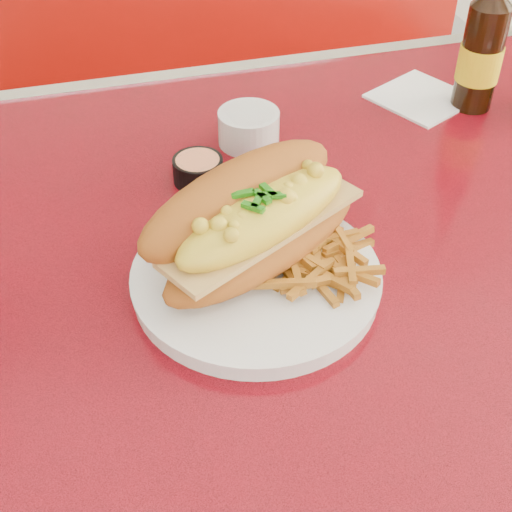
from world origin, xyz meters
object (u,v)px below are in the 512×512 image
object	(u,v)px
sauce_cup_left	(198,169)
dinner_plate	(256,278)
diner_table	(391,309)
fork	(310,255)
beer_bottle	(483,48)
mac_hoagie	(255,219)
gravy_ramekin	(249,127)
booth_bench_far	(239,172)

from	to	relation	value
sauce_cup_left	dinner_plate	bearing A→B (deg)	-84.88
diner_table	fork	world-z (taller)	fork
sauce_cup_left	beer_bottle	distance (m)	0.42
mac_hoagie	sauce_cup_left	xyz separation A→B (m)	(-0.02, 0.17, -0.05)
fork	gravy_ramekin	world-z (taller)	gravy_ramekin
fork	sauce_cup_left	xyz separation A→B (m)	(-0.08, 0.19, -0.00)
sauce_cup_left	booth_bench_far	bearing A→B (deg)	72.30
fork	mac_hoagie	bearing A→B (deg)	68.57
mac_hoagie	diner_table	bearing A→B (deg)	-14.48
dinner_plate	fork	xyz separation A→B (m)	(0.06, 0.01, 0.01)
dinner_plate	fork	bearing A→B (deg)	10.84
dinner_plate	mac_hoagie	bearing A→B (deg)	76.94
diner_table	fork	distance (m)	0.24
beer_bottle	fork	bearing A→B (deg)	-141.24
diner_table	dinner_plate	size ratio (longest dim) A/B	3.75
dinner_plate	sauce_cup_left	distance (m)	0.20
gravy_ramekin	dinner_plate	bearing A→B (deg)	-103.47
diner_table	mac_hoagie	distance (m)	0.30
mac_hoagie	booth_bench_far	bearing A→B (deg)	49.01
booth_bench_far	sauce_cup_left	distance (m)	0.88
booth_bench_far	gravy_ramekin	world-z (taller)	booth_bench_far
gravy_ramekin	fork	bearing A→B (deg)	-90.62
fork	gravy_ramekin	bearing A→B (deg)	-6.04
booth_bench_far	sauce_cup_left	world-z (taller)	booth_bench_far
beer_bottle	booth_bench_far	bearing A→B (deg)	106.92
booth_bench_far	mac_hoagie	bearing A→B (deg)	-102.85
mac_hoagie	beer_bottle	world-z (taller)	beer_bottle
beer_bottle	dinner_plate	bearing A→B (deg)	-144.72
mac_hoagie	sauce_cup_left	size ratio (longest dim) A/B	4.40
booth_bench_far	gravy_ramekin	distance (m)	0.81
diner_table	gravy_ramekin	size ratio (longest dim) A/B	13.05
diner_table	fork	bearing A→B (deg)	-155.96
diner_table	beer_bottle	distance (m)	0.37
diner_table	fork	size ratio (longest dim) A/B	9.52
mac_hoagie	beer_bottle	xyz separation A→B (m)	(0.38, 0.25, 0.02)
booth_bench_far	mac_hoagie	xyz separation A→B (m)	(-0.20, -0.86, 0.55)
gravy_ramekin	booth_bench_far	bearing A→B (deg)	77.41
mac_hoagie	fork	size ratio (longest dim) A/B	2.14
sauce_cup_left	gravy_ramekin	bearing A→B (deg)	39.63
gravy_ramekin	beer_bottle	xyz separation A→B (m)	(0.32, 0.01, 0.06)
gravy_ramekin	sauce_cup_left	size ratio (longest dim) A/B	1.50
beer_bottle	sauce_cup_left	bearing A→B (deg)	-169.19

